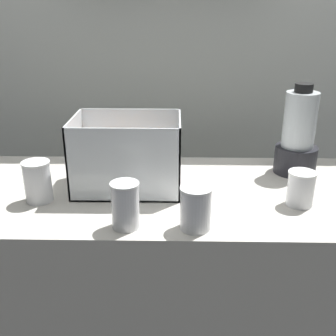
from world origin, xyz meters
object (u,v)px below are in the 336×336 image
Objects in this scene: blender_pitcher at (298,138)px; juice_cup_pomegranate_left at (125,208)px; juice_cup_pomegranate_middle at (196,210)px; juice_cup_mango_far_left at (38,184)px; carrot_display_bin at (125,166)px; juice_cup_orange_right at (301,190)px.

blender_pitcher is 0.72m from juice_cup_pomegranate_left.
juice_cup_pomegranate_left is 1.08× the size of juice_cup_pomegranate_middle.
juice_cup_mango_far_left is 0.98× the size of juice_cup_pomegranate_left.
juice_cup_pomegranate_left is 0.19m from juice_cup_pomegranate_middle.
juice_cup_mango_far_left is 0.51m from juice_cup_pomegranate_middle.
carrot_display_bin is 0.36m from juice_cup_pomegranate_middle.
juice_cup_orange_right is (0.55, -0.13, -0.03)m from carrot_display_bin.
juice_cup_mango_far_left is 0.82m from juice_cup_orange_right.
blender_pitcher is 0.91m from juice_cup_mango_far_left.
blender_pitcher is at bearing 13.00° from carrot_display_bin.
carrot_display_bin reaches higher than juice_cup_pomegranate_middle.
juice_cup_orange_right is (-0.06, -0.27, -0.08)m from blender_pitcher.
juice_cup_pomegranate_middle is 0.36m from juice_cup_orange_right.
juice_cup_mango_far_left reaches higher than juice_cup_pomegranate_middle.
juice_cup_pomegranate_left is 1.22× the size of juice_cup_orange_right.
juice_cup_pomegranate_middle is (-0.38, -0.42, -0.08)m from blender_pitcher.
juice_cup_orange_right is at bearing -101.61° from blender_pitcher.
juice_cup_pomegranate_middle is (0.49, -0.16, -0.00)m from juice_cup_mango_far_left.
juice_cup_mango_far_left is 0.33m from juice_cup_pomegranate_left.
juice_cup_pomegranate_left is at bearing -144.16° from blender_pitcher.
juice_cup_pomegranate_left is at bearing -83.30° from carrot_display_bin.
juice_cup_mango_far_left is (-0.87, -0.26, -0.08)m from blender_pitcher.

